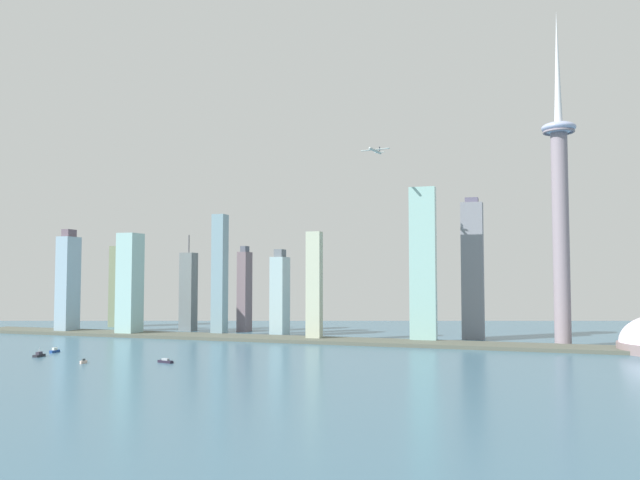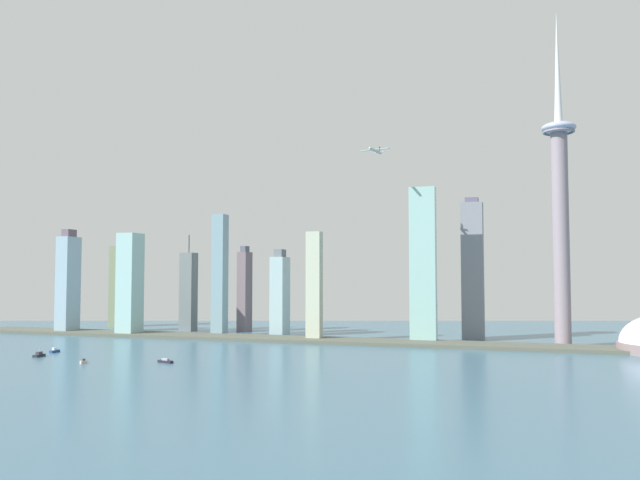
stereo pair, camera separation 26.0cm
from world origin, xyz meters
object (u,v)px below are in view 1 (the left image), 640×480
at_px(boat_1, 165,361).
at_px(boat_2, 55,351).
at_px(boat_0, 39,355).
at_px(skyscraper_2, 119,286).
at_px(skyscraper_8, 68,283).
at_px(skyscraper_1, 188,292).
at_px(skyscraper_9, 314,286).
at_px(skyscraper_3, 245,290).
at_px(skyscraper_7, 220,275).
at_px(skyscraper_0, 423,265).
at_px(skyscraper_4, 130,284).
at_px(boat_3, 84,362).
at_px(skyscraper_6, 280,295).
at_px(airplane, 375,150).
at_px(observation_tower, 560,199).
at_px(skyscraper_5, 473,270).

relative_size(boat_1, boat_2, 1.48).
relative_size(boat_0, boat_2, 1.27).
xyz_separation_m(skyscraper_2, skyscraper_8, (0.91, -105.50, 5.28)).
xyz_separation_m(skyscraper_1, skyscraper_9, (195.36, -71.34, 9.16)).
distance_m(skyscraper_3, skyscraper_7, 66.46).
bearing_deg(skyscraper_0, skyscraper_8, -177.63).
xyz_separation_m(skyscraper_3, skyscraper_8, (-200.10, -87.90, 9.37)).
xyz_separation_m(skyscraper_4, boat_3, (107.09, -216.81, -59.35)).
bearing_deg(skyscraper_2, skyscraper_4, -49.61).
relative_size(skyscraper_0, skyscraper_7, 1.15).
bearing_deg(skyscraper_1, skyscraper_6, -11.84).
bearing_deg(skyscraper_1, boat_3, -76.12).
xyz_separation_m(boat_3, airplane, (195.07, 206.76, 200.12)).
xyz_separation_m(skyscraper_6, skyscraper_7, (-69.06, -19.56, 23.74)).
relative_size(skyscraper_3, skyscraper_9, 0.91).
distance_m(skyscraper_1, airplane, 320.21).
relative_size(skyscraper_4, boat_3, 17.81).
xyz_separation_m(skyscraper_0, skyscraper_6, (-173.26, 25.93, -34.43)).
height_order(observation_tower, skyscraper_9, observation_tower).
xyz_separation_m(boat_0, boat_1, (126.78, -0.34, -0.21)).
bearing_deg(observation_tower, skyscraper_9, -174.21).
xyz_separation_m(skyscraper_6, boat_0, (-130.72, -242.72, -46.64)).
bearing_deg(boat_0, boat_3, 63.32).
xyz_separation_m(observation_tower, skyscraper_0, (-138.17, -9.43, -66.37)).
relative_size(skyscraper_6, airplane, 3.22).
height_order(observation_tower, skyscraper_3, observation_tower).
distance_m(skyscraper_6, boat_0, 279.60).
distance_m(skyscraper_5, boat_3, 421.79).
height_order(skyscraper_0, skyscraper_8, skyscraper_0).
distance_m(skyscraper_7, airplane, 240.57).
height_order(observation_tower, skyscraper_2, observation_tower).
relative_size(skyscraper_1, skyscraper_8, 0.96).
bearing_deg(skyscraper_4, skyscraper_9, 1.79).
bearing_deg(boat_0, skyscraper_8, -152.58).
bearing_deg(observation_tower, skyscraper_6, 176.97).
xyz_separation_m(skyscraper_3, skyscraper_9, (122.79, -86.09, 7.48)).
relative_size(skyscraper_8, boat_1, 8.68).
bearing_deg(skyscraper_5, skyscraper_3, 178.21).
xyz_separation_m(skyscraper_1, boat_2, (-0.73, -242.52, -48.75)).
xyz_separation_m(skyscraper_2, skyscraper_4, (94.31, -110.86, 4.62)).
height_order(skyscraper_9, boat_2, skyscraper_9).
distance_m(skyscraper_3, skyscraper_9, 150.15).
xyz_separation_m(skyscraper_3, boat_0, (-64.88, -286.50, -50.51)).
height_order(skyscraper_8, boat_3, skyscraper_8).
bearing_deg(boat_2, boat_1, 80.87).
bearing_deg(boat_0, skyscraper_5, 121.54).
bearing_deg(skyscraper_0, skyscraper_6, 171.49).
xyz_separation_m(skyscraper_8, boat_2, (126.79, -169.38, -59.80)).
distance_m(skyscraper_7, skyscraper_9, 128.65).
relative_size(skyscraper_1, boat_0, 9.71).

